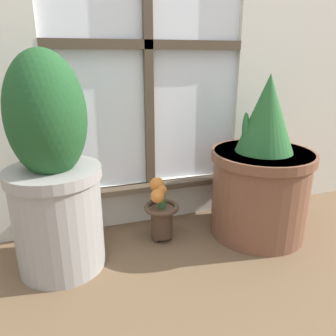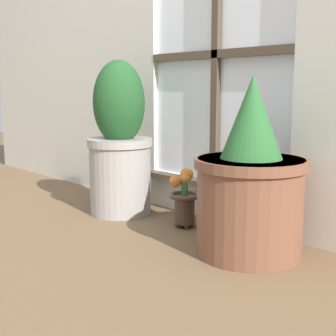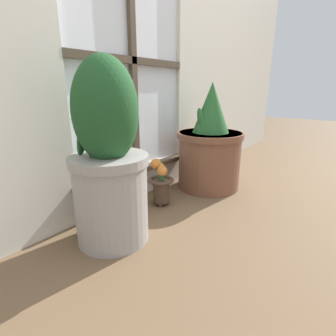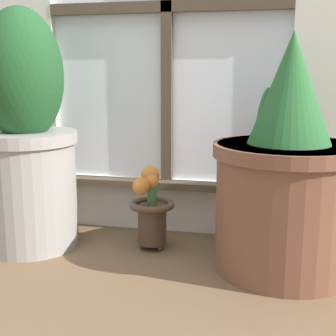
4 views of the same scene
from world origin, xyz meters
TOP-DOWN VIEW (x-y plane):
  - ground_plane at (0.00, 0.00)m, footprint 10.00×10.00m
  - potted_plant_left at (-0.39, 0.27)m, footprint 0.31×0.31m
  - potted_plant_right at (0.39, 0.25)m, footprint 0.41×0.41m
  - flower_vase at (-0.01, 0.32)m, footprint 0.14×0.14m

SIDE VIEW (x-z plane):
  - ground_plane at x=0.00m, z-range 0.00..0.00m
  - flower_vase at x=-0.01m, z-range 0.00..0.26m
  - potted_plant_right at x=0.39m, z-range -0.07..0.59m
  - potted_plant_left at x=-0.39m, z-range -0.03..0.71m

